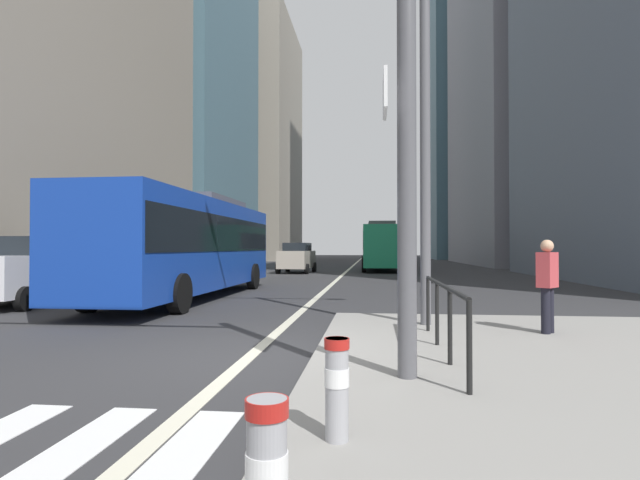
{
  "coord_description": "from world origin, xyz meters",
  "views": [
    {
      "loc": [
        1.84,
        -7.14,
        1.63
      ],
      "look_at": [
        -1.78,
        26.02,
        2.15
      ],
      "focal_mm": 27.57,
      "sensor_mm": 36.0,
      "label": 1
    }
  ],
  "objects_px": {
    "city_bus_blue_oncoming": "(189,241)",
    "sedan_white_oncoming": "(30,270)",
    "car_receding_far": "(391,253)",
    "pedestrian_waiting": "(547,282)",
    "traffic_signal_gantry": "(224,40)",
    "street_lamp_post": "(425,60)",
    "bollard_front": "(267,480)",
    "car_receding_near": "(395,254)",
    "bollard_left": "(337,383)",
    "car_oncoming_mid": "(297,258)",
    "city_bus_red_receding": "(380,245)"
  },
  "relations": [
    {
      "from": "city_bus_blue_oncoming",
      "to": "sedan_white_oncoming",
      "type": "relative_size",
      "value": 2.61
    },
    {
      "from": "car_receding_far",
      "to": "pedestrian_waiting",
      "type": "relative_size",
      "value": 2.55
    },
    {
      "from": "city_bus_blue_oncoming",
      "to": "traffic_signal_gantry",
      "type": "distance_m",
      "value": 10.73
    },
    {
      "from": "city_bus_blue_oncoming",
      "to": "traffic_signal_gantry",
      "type": "relative_size",
      "value": 1.76
    },
    {
      "from": "car_receding_far",
      "to": "street_lamp_post",
      "type": "relative_size",
      "value": 0.52
    },
    {
      "from": "car_receding_far",
      "to": "bollard_front",
      "type": "relative_size",
      "value": 5.09
    },
    {
      "from": "street_lamp_post",
      "to": "pedestrian_waiting",
      "type": "distance_m",
      "value": 4.75
    },
    {
      "from": "city_bus_blue_oncoming",
      "to": "pedestrian_waiting",
      "type": "height_order",
      "value": "city_bus_blue_oncoming"
    },
    {
      "from": "car_receding_near",
      "to": "bollard_front",
      "type": "distance_m",
      "value": 44.49
    },
    {
      "from": "street_lamp_post",
      "to": "bollard_left",
      "type": "xyz_separation_m",
      "value": [
        -1.28,
        -5.85,
        -4.7
      ]
    },
    {
      "from": "pedestrian_waiting",
      "to": "car_receding_near",
      "type": "bearing_deg",
      "value": 91.45
    },
    {
      "from": "street_lamp_post",
      "to": "bollard_left",
      "type": "distance_m",
      "value": 7.61
    },
    {
      "from": "bollard_left",
      "to": "bollard_front",
      "type": "bearing_deg",
      "value": -96.56
    },
    {
      "from": "car_oncoming_mid",
      "to": "bollard_left",
      "type": "bearing_deg",
      "value": -80.44
    },
    {
      "from": "car_receding_near",
      "to": "pedestrian_waiting",
      "type": "distance_m",
      "value": 37.69
    },
    {
      "from": "bollard_front",
      "to": "pedestrian_waiting",
      "type": "xyz_separation_m",
      "value": [
        3.46,
        6.74,
        0.44
      ]
    },
    {
      "from": "sedan_white_oncoming",
      "to": "car_receding_far",
      "type": "relative_size",
      "value": 1.05
    },
    {
      "from": "city_bus_red_receding",
      "to": "bollard_left",
      "type": "relative_size",
      "value": 13.53
    },
    {
      "from": "city_bus_red_receding",
      "to": "traffic_signal_gantry",
      "type": "bearing_deg",
      "value": -94.3
    },
    {
      "from": "pedestrian_waiting",
      "to": "traffic_signal_gantry",
      "type": "bearing_deg",
      "value": -146.16
    },
    {
      "from": "city_bus_blue_oncoming",
      "to": "pedestrian_waiting",
      "type": "xyz_separation_m",
      "value": [
        8.93,
        -6.42,
        -0.79
      ]
    },
    {
      "from": "sedan_white_oncoming",
      "to": "car_receding_near",
      "type": "bearing_deg",
      "value": 70.44
    },
    {
      "from": "car_receding_near",
      "to": "car_receding_far",
      "type": "relative_size",
      "value": 1.07
    },
    {
      "from": "car_receding_near",
      "to": "bollard_left",
      "type": "relative_size",
      "value": 5.67
    },
    {
      "from": "car_receding_far",
      "to": "bollard_left",
      "type": "distance_m",
      "value": 53.96
    },
    {
      "from": "sedan_white_oncoming",
      "to": "car_oncoming_mid",
      "type": "relative_size",
      "value": 1.06
    },
    {
      "from": "city_bus_blue_oncoming",
      "to": "pedestrian_waiting",
      "type": "relative_size",
      "value": 7.01
    },
    {
      "from": "city_bus_blue_oncoming",
      "to": "city_bus_red_receding",
      "type": "distance_m",
      "value": 21.48
    },
    {
      "from": "city_bus_red_receding",
      "to": "car_receding_far",
      "type": "bearing_deg",
      "value": 86.01
    },
    {
      "from": "city_bus_red_receding",
      "to": "street_lamp_post",
      "type": "height_order",
      "value": "street_lamp_post"
    },
    {
      "from": "car_receding_far",
      "to": "car_oncoming_mid",
      "type": "bearing_deg",
      "value": -104.87
    },
    {
      "from": "city_bus_red_receding",
      "to": "bollard_left",
      "type": "bearing_deg",
      "value": -91.38
    },
    {
      "from": "bollard_front",
      "to": "city_bus_red_receding",
      "type": "bearing_deg",
      "value": 88.37
    },
    {
      "from": "city_bus_blue_oncoming",
      "to": "street_lamp_post",
      "type": "distance_m",
      "value": 9.6
    },
    {
      "from": "city_bus_blue_oncoming",
      "to": "pedestrian_waiting",
      "type": "distance_m",
      "value": 11.03
    },
    {
      "from": "bollard_front",
      "to": "bollard_left",
      "type": "distance_m",
      "value": 1.65
    },
    {
      "from": "car_receding_far",
      "to": "pedestrian_waiting",
      "type": "distance_m",
      "value": 48.81
    },
    {
      "from": "car_receding_far",
      "to": "pedestrian_waiting",
      "type": "bearing_deg",
      "value": -88.85
    },
    {
      "from": "car_oncoming_mid",
      "to": "traffic_signal_gantry",
      "type": "xyz_separation_m",
      "value": [
        3.17,
        -25.79,
        3.14
      ]
    },
    {
      "from": "car_receding_far",
      "to": "bollard_left",
      "type": "xyz_separation_m",
      "value": [
        -2.3,
        -53.91,
        -0.4
      ]
    },
    {
      "from": "sedan_white_oncoming",
      "to": "bollard_left",
      "type": "height_order",
      "value": "sedan_white_oncoming"
    },
    {
      "from": "sedan_white_oncoming",
      "to": "city_bus_red_receding",
      "type": "bearing_deg",
      "value": 65.51
    },
    {
      "from": "street_lamp_post",
      "to": "pedestrian_waiting",
      "type": "bearing_deg",
      "value": -20.55
    },
    {
      "from": "car_receding_near",
      "to": "car_oncoming_mid",
      "type": "bearing_deg",
      "value": -114.84
    },
    {
      "from": "sedan_white_oncoming",
      "to": "city_bus_red_receding",
      "type": "distance_m",
      "value": 24.92
    },
    {
      "from": "city_bus_blue_oncoming",
      "to": "city_bus_red_receding",
      "type": "height_order",
      "value": "same"
    },
    {
      "from": "bollard_front",
      "to": "traffic_signal_gantry",
      "type": "bearing_deg",
      "value": 110.2
    },
    {
      "from": "street_lamp_post",
      "to": "traffic_signal_gantry",
      "type": "bearing_deg",
      "value": -125.1
    },
    {
      "from": "city_bus_red_receding",
      "to": "sedan_white_oncoming",
      "type": "bearing_deg",
      "value": -114.49
    },
    {
      "from": "sedan_white_oncoming",
      "to": "car_receding_far",
      "type": "height_order",
      "value": "same"
    }
  ]
}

